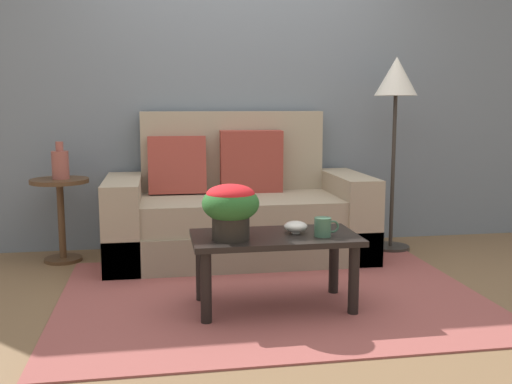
{
  "coord_description": "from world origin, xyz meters",
  "views": [
    {
      "loc": [
        -0.65,
        -3.4,
        1.15
      ],
      "look_at": [
        -0.03,
        0.26,
        0.59
      ],
      "focal_mm": 40.86,
      "sensor_mm": 36.0,
      "label": 1
    }
  ],
  "objects_px": {
    "floor_lamp": "(396,93)",
    "coffee_mug": "(323,227)",
    "couch": "(237,214)",
    "side_table": "(61,205)",
    "table_vase": "(60,164)",
    "coffee_table": "(275,248)",
    "potted_plant": "(231,205)",
    "snack_bowl": "(296,227)"
  },
  "relations": [
    {
      "from": "coffee_table",
      "to": "table_vase",
      "type": "height_order",
      "value": "table_vase"
    },
    {
      "from": "couch",
      "to": "snack_bowl",
      "type": "height_order",
      "value": "couch"
    },
    {
      "from": "couch",
      "to": "floor_lamp",
      "type": "relative_size",
      "value": 1.28
    },
    {
      "from": "floor_lamp",
      "to": "coffee_mug",
      "type": "relative_size",
      "value": 10.72
    },
    {
      "from": "side_table",
      "to": "table_vase",
      "type": "bearing_deg",
      "value": -3.61
    },
    {
      "from": "side_table",
      "to": "couch",
      "type": "bearing_deg",
      "value": -4.2
    },
    {
      "from": "table_vase",
      "to": "potted_plant",
      "type": "bearing_deg",
      "value": -50.54
    },
    {
      "from": "potted_plant",
      "to": "coffee_table",
      "type": "bearing_deg",
      "value": 14.1
    },
    {
      "from": "coffee_table",
      "to": "floor_lamp",
      "type": "xyz_separation_m",
      "value": [
        1.18,
        1.17,
        0.88
      ]
    },
    {
      "from": "floor_lamp",
      "to": "snack_bowl",
      "type": "distance_m",
      "value": 1.73
    },
    {
      "from": "side_table",
      "to": "snack_bowl",
      "type": "height_order",
      "value": "side_table"
    },
    {
      "from": "floor_lamp",
      "to": "couch",
      "type": "bearing_deg",
      "value": -179.04
    },
    {
      "from": "couch",
      "to": "side_table",
      "type": "height_order",
      "value": "couch"
    },
    {
      "from": "coffee_table",
      "to": "side_table",
      "type": "height_order",
      "value": "side_table"
    },
    {
      "from": "couch",
      "to": "coffee_mug",
      "type": "height_order",
      "value": "couch"
    },
    {
      "from": "couch",
      "to": "table_vase",
      "type": "bearing_deg",
      "value": 175.8
    },
    {
      "from": "couch",
      "to": "coffee_mug",
      "type": "distance_m",
      "value": 1.27
    },
    {
      "from": "couch",
      "to": "snack_bowl",
      "type": "relative_size",
      "value": 14.3
    },
    {
      "from": "coffee_table",
      "to": "floor_lamp",
      "type": "relative_size",
      "value": 0.62
    },
    {
      "from": "snack_bowl",
      "to": "table_vase",
      "type": "distance_m",
      "value": 1.91
    },
    {
      "from": "potted_plant",
      "to": "table_vase",
      "type": "height_order",
      "value": "table_vase"
    },
    {
      "from": "potted_plant",
      "to": "snack_bowl",
      "type": "height_order",
      "value": "potted_plant"
    },
    {
      "from": "coffee_mug",
      "to": "table_vase",
      "type": "height_order",
      "value": "table_vase"
    },
    {
      "from": "table_vase",
      "to": "coffee_table",
      "type": "bearing_deg",
      "value": -43.0
    },
    {
      "from": "snack_bowl",
      "to": "couch",
      "type": "bearing_deg",
      "value": 99.17
    },
    {
      "from": "coffee_table",
      "to": "floor_lamp",
      "type": "distance_m",
      "value": 1.88
    },
    {
      "from": "couch",
      "to": "floor_lamp",
      "type": "distance_m",
      "value": 1.53
    },
    {
      "from": "side_table",
      "to": "coffee_mug",
      "type": "xyz_separation_m",
      "value": [
        1.6,
        -1.32,
        0.06
      ]
    },
    {
      "from": "couch",
      "to": "potted_plant",
      "type": "distance_m",
      "value": 1.26
    },
    {
      "from": "side_table",
      "to": "coffee_mug",
      "type": "relative_size",
      "value": 4.36
    },
    {
      "from": "coffee_table",
      "to": "side_table",
      "type": "relative_size",
      "value": 1.51
    },
    {
      "from": "floor_lamp",
      "to": "snack_bowl",
      "type": "height_order",
      "value": "floor_lamp"
    },
    {
      "from": "side_table",
      "to": "potted_plant",
      "type": "bearing_deg",
      "value": -50.23
    },
    {
      "from": "coffee_table",
      "to": "coffee_mug",
      "type": "xyz_separation_m",
      "value": [
        0.26,
        -0.08,
        0.13
      ]
    },
    {
      "from": "potted_plant",
      "to": "snack_bowl",
      "type": "xyz_separation_m",
      "value": [
        0.38,
        0.09,
        -0.15
      ]
    },
    {
      "from": "couch",
      "to": "coffee_table",
      "type": "distance_m",
      "value": 1.15
    },
    {
      "from": "coffee_mug",
      "to": "floor_lamp",
      "type": "bearing_deg",
      "value": 53.5
    },
    {
      "from": "potted_plant",
      "to": "couch",
      "type": "bearing_deg",
      "value": 80.62
    },
    {
      "from": "coffee_mug",
      "to": "snack_bowl",
      "type": "height_order",
      "value": "coffee_mug"
    },
    {
      "from": "couch",
      "to": "coffee_mug",
      "type": "bearing_deg",
      "value": -75.74
    },
    {
      "from": "floor_lamp",
      "to": "coffee_table",
      "type": "bearing_deg",
      "value": -135.28
    },
    {
      "from": "couch",
      "to": "potted_plant",
      "type": "relative_size",
      "value": 6.24
    }
  ]
}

